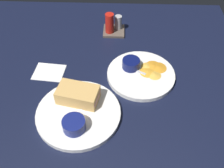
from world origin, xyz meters
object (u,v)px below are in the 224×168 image
spoon_by_dark_ramekin (80,113)px  plate_chips_companion (141,75)px  sandwich_half_near (78,95)px  spoon_by_gravy_ramekin (129,67)px  plate_sandwich_main (79,113)px  ramekin_dark_sauce (74,124)px  ramekin_light_gravy (131,63)px  condiment_caddy (113,26)px

spoon_by_dark_ramekin → plate_chips_companion: 27.15cm
sandwich_half_near → spoon_by_gravy_ramekin: (16.41, 15.42, -2.04)cm
spoon_by_dark_ramekin → plate_chips_companion: spoon_by_dark_ramekin is taller
plate_chips_companion → spoon_by_gravy_ramekin: 5.23cm
sandwich_half_near → spoon_by_dark_ramekin: size_ratio=1.45×
spoon_by_dark_ramekin → spoon_by_gravy_ramekin: (15.26, 21.06, 0.00)cm
plate_sandwich_main → ramekin_dark_sauce: size_ratio=3.89×
plate_sandwich_main → plate_chips_companion: (20.38, 18.02, 0.00)cm
plate_chips_companion → ramekin_light_gravy: (-3.66, 3.05, 2.63)cm
ramekin_dark_sauce → condiment_caddy: 51.44cm
sandwich_half_near → ramekin_light_gravy: size_ratio=2.26×
spoon_by_dark_ramekin → ramekin_light_gravy: (16.08, 21.66, 1.47)cm
ramekin_light_gravy → spoon_by_gravy_ramekin: bearing=-143.4°
plate_chips_companion → ramekin_light_gravy: size_ratio=3.82×
plate_sandwich_main → spoon_by_gravy_ramekin: (15.90, 20.46, 1.16)cm
plate_chips_companion → spoon_by_gravy_ramekin: size_ratio=2.61×
spoon_by_dark_ramekin → spoon_by_gravy_ramekin: same height
sandwich_half_near → plate_chips_companion: (20.89, 12.97, -3.20)cm
ramekin_dark_sauce → plate_chips_companion: (20.72, 24.02, -2.74)cm
plate_chips_companion → condiment_caddy: condiment_caddy is taller
plate_sandwich_main → ramekin_dark_sauce: 6.60cm
spoon_by_dark_ramekin → condiment_caddy: 45.97cm
spoon_by_gravy_ramekin → plate_chips_companion: bearing=-28.6°
condiment_caddy → plate_sandwich_main: bearing=-101.8°
spoon_by_dark_ramekin → spoon_by_gravy_ramekin: bearing=54.1°
ramekin_dark_sauce → plate_chips_companion: ramekin_dark_sauce is taller
ramekin_light_gravy → sandwich_half_near: bearing=-137.1°
ramekin_dark_sauce → spoon_by_dark_ramekin: 5.72cm
plate_sandwich_main → ramekin_light_gravy: ramekin_light_gravy is taller
plate_chips_companion → ramekin_light_gravy: bearing=140.2°
plate_chips_companion → spoon_by_gravy_ramekin: bearing=151.4°
plate_chips_companion → spoon_by_dark_ramekin: bearing=-136.7°
plate_sandwich_main → spoon_by_gravy_ramekin: size_ratio=2.85×
plate_sandwich_main → condiment_caddy: 45.57cm
ramekin_light_gravy → spoon_by_dark_ramekin: bearing=-126.6°
condiment_caddy → sandwich_half_near: bearing=-104.0°
plate_sandwich_main → ramekin_dark_sauce: ramekin_dark_sauce is taller
plate_chips_companion → condiment_caddy: 28.83cm
spoon_by_gravy_ramekin → sandwich_half_near: bearing=-136.8°
spoon_by_dark_ramekin → condiment_caddy: bearing=79.1°
plate_sandwich_main → spoon_by_dark_ramekin: spoon_by_dark_ramekin is taller
plate_chips_companion → condiment_caddy: (-11.04, 26.51, 2.61)cm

